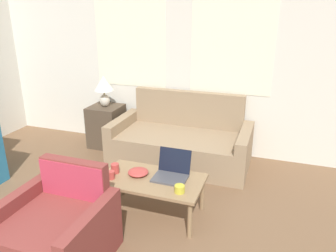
{
  "coord_description": "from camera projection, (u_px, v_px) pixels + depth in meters",
  "views": [
    {
      "loc": [
        1.31,
        -0.76,
        2.02
      ],
      "look_at": [
        0.16,
        2.55,
        0.75
      ],
      "focal_mm": 35.0,
      "sensor_mm": 36.0,
      "label": 1
    }
  ],
  "objects": [
    {
      "name": "wall_back",
      "position": [
        185.0,
        61.0,
        4.61
      ],
      "size": [
        6.91,
        0.06,
        2.6
      ],
      "color": "silver",
      "rests_on": "ground_plane"
    },
    {
      "name": "laptop",
      "position": [
        172.0,
        171.0,
        3.29
      ],
      "size": [
        0.34,
        0.32,
        0.26
      ],
      "color": "#47474C",
      "rests_on": "coffee_table"
    },
    {
      "name": "side_table",
      "position": [
        107.0,
        126.0,
        5.0
      ],
      "size": [
        0.46,
        0.46,
        0.63
      ],
      "color": "#4C3D2D",
      "rests_on": "ground_plane"
    },
    {
      "name": "cup_yellow",
      "position": [
        180.0,
        189.0,
        3.02
      ],
      "size": [
        0.1,
        0.1,
        0.07
      ],
      "color": "gold",
      "rests_on": "coffee_table"
    },
    {
      "name": "table_lamp",
      "position": [
        104.0,
        86.0,
        4.79
      ],
      "size": [
        0.29,
        0.29,
        0.46
      ],
      "color": "beige",
      "rests_on": "side_table"
    },
    {
      "name": "cup_white",
      "position": [
        115.0,
        168.0,
        3.38
      ],
      "size": [
        0.08,
        0.08,
        0.1
      ],
      "color": "#B23D38",
      "rests_on": "coffee_table"
    },
    {
      "name": "coffee_table",
      "position": [
        152.0,
        182.0,
        3.29
      ],
      "size": [
        1.03,
        0.58,
        0.41
      ],
      "color": "#8E704C",
      "rests_on": "ground_plane"
    },
    {
      "name": "cup_navy",
      "position": [
        111.0,
        175.0,
        3.26
      ],
      "size": [
        0.07,
        0.07,
        0.08
      ],
      "color": "#B23D38",
      "rests_on": "coffee_table"
    },
    {
      "name": "couch",
      "position": [
        181.0,
        142.0,
        4.52
      ],
      "size": [
        1.86,
        0.91,
        0.91
      ],
      "color": "#937A5B",
      "rests_on": "ground_plane"
    },
    {
      "name": "snack_bowl",
      "position": [
        138.0,
        172.0,
        3.35
      ],
      "size": [
        0.21,
        0.21,
        0.06
      ],
      "color": "#B23D38",
      "rests_on": "coffee_table"
    },
    {
      "name": "armchair",
      "position": [
        58.0,
        231.0,
        2.73
      ],
      "size": [
        0.83,
        0.8,
        0.78
      ],
      "color": "brown",
      "rests_on": "ground_plane"
    }
  ]
}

